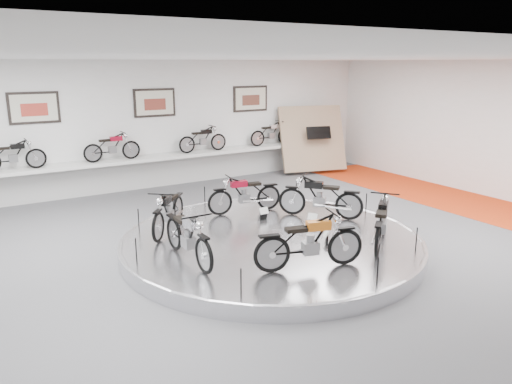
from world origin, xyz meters
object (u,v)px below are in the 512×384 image
bike_b (245,194)px  bike_d (188,235)px  bike_a (320,197)px  bike_e (309,241)px  display_platform (271,243)px  shelf (160,158)px  bike_f (382,222)px  bike_c (168,210)px

bike_b → bike_d: size_ratio=0.95×
bike_a → bike_e: bike_e is taller
display_platform → bike_b: (0.42, 1.83, 0.63)m
display_platform → bike_a: bike_a is taller
shelf → bike_e: bearing=-92.6°
bike_f → bike_e: bearing=145.6°
shelf → bike_b: bike_b is taller
display_platform → bike_e: (-0.38, -1.79, 0.67)m
display_platform → shelf: size_ratio=0.58×
bike_a → display_platform: bearing=66.7°
bike_a → bike_d: size_ratio=1.01×
shelf → bike_b: size_ratio=6.78×
shelf → bike_a: bearing=-73.4°
shelf → display_platform: bearing=-90.0°
bike_d → display_platform: bearing=99.1°
bike_d → shelf: bearing=163.1°
shelf → bike_f: bearing=-78.8°
bike_e → bike_c: bearing=129.3°
bike_c → bike_d: 1.79m
shelf → bike_c: bike_c is taller
bike_a → bike_e: 3.15m
bike_e → display_platform: bearing=94.4°
bike_a → bike_b: size_ratio=1.07×
bike_a → bike_d: (-3.82, -0.86, -0.01)m
bike_b → bike_c: bearing=19.4°
bike_c → bike_f: (3.33, -3.06, 0.02)m
shelf → bike_a: bike_a is taller
bike_a → bike_c: bike_a is taller
shelf → bike_d: (-2.07, -6.72, -0.20)m
bike_c → bike_a: bearing=116.3°
bike_b → bike_f: bearing=117.7°
bike_b → bike_e: 3.71m
display_platform → bike_d: (-2.07, -0.32, 0.65)m
bike_b → bike_a: bearing=144.8°
bike_a → bike_b: bike_a is taller
display_platform → bike_a: 1.94m
bike_a → bike_e: bearing=97.3°
display_platform → bike_a: (1.75, 0.54, 0.66)m
bike_d → bike_e: size_ratio=0.97×
bike_b → bike_e: bearing=86.8°
display_platform → bike_c: bearing=140.5°
bike_c → bike_e: bearing=63.8°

